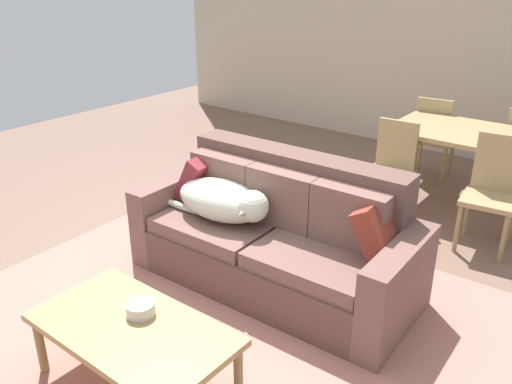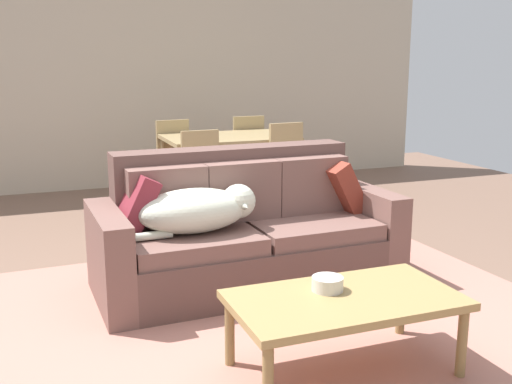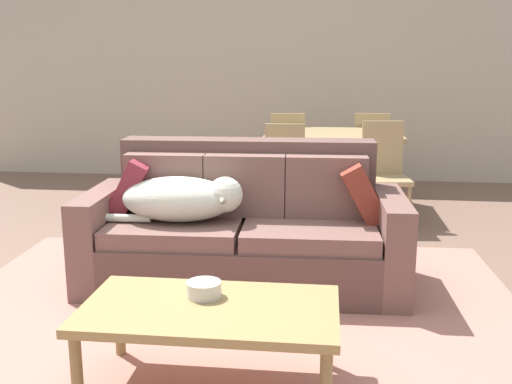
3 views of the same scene
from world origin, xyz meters
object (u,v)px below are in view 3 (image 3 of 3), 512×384
at_px(dog_on_left_cushion, 184,199).
at_px(dining_table, 333,140).
at_px(throw_pillow_by_right_arm, 361,192).
at_px(dining_chair_far_left, 287,150).
at_px(dining_chair_near_right, 384,170).
at_px(dining_chair_far_right, 370,149).
at_px(bowl_on_coffee_table, 204,289).
at_px(couch, 245,230).
at_px(dining_chair_near_left, 284,170).
at_px(throw_pillow_by_left_arm, 133,187).
at_px(coffee_table, 210,315).

distance_m(dog_on_left_cushion, dining_table, 2.44).
distance_m(throw_pillow_by_right_arm, dining_chair_far_left, 2.67).
distance_m(dining_chair_near_right, dining_chair_far_right, 1.21).
xyz_separation_m(bowl_on_coffee_table, dining_table, (0.59, 3.33, 0.25)).
distance_m(couch, bowl_on_coffee_table, 1.24).
relative_size(bowl_on_coffee_table, dining_chair_near_left, 0.18).
bearing_deg(throw_pillow_by_left_arm, throw_pillow_by_right_arm, 1.74).
bearing_deg(couch, throw_pillow_by_right_arm, 3.26).
bearing_deg(couch, throw_pillow_by_left_arm, 176.74).
relative_size(throw_pillow_by_right_arm, bowl_on_coffee_table, 2.43).
relative_size(throw_pillow_by_right_arm, dining_chair_near_left, 0.43).
xyz_separation_m(throw_pillow_by_left_arm, dining_chair_far_right, (1.73, 2.68, -0.11)).
relative_size(throw_pillow_by_right_arm, coffee_table, 0.34).
height_order(dog_on_left_cushion, throw_pillow_by_right_arm, throw_pillow_by_right_arm).
bearing_deg(dining_chair_near_left, bowl_on_coffee_table, -96.63).
xyz_separation_m(coffee_table, dining_chair_near_left, (0.12, 2.84, 0.13)).
bearing_deg(coffee_table, couch, 91.38).
distance_m(throw_pillow_by_left_arm, dining_chair_near_right, 2.31).
distance_m(throw_pillow_by_left_arm, dining_chair_far_right, 3.20).
relative_size(dog_on_left_cushion, dining_chair_far_right, 0.99).
bearing_deg(dining_chair_far_right, throw_pillow_by_left_arm, 57.17).
height_order(throw_pillow_by_left_arm, dining_chair_far_left, dining_chair_far_left).
xyz_separation_m(coffee_table, dining_chair_far_left, (0.06, 3.99, 0.13)).
bearing_deg(dog_on_left_cushion, throw_pillow_by_right_arm, 9.09).
bearing_deg(dining_chair_far_right, dining_table, 56.22).
bearing_deg(bowl_on_coffee_table, dining_chair_far_left, 88.39).
xyz_separation_m(throw_pillow_by_right_arm, dining_chair_near_right, (0.28, 1.43, -0.11)).
relative_size(couch, throw_pillow_by_right_arm, 5.39).
bearing_deg(bowl_on_coffee_table, dining_chair_near_right, 69.31).
relative_size(couch, coffee_table, 1.85).
bearing_deg(dining_table, couch, -105.49).
relative_size(dining_table, dining_chair_far_right, 1.43).
distance_m(couch, dog_on_left_cushion, 0.46).
xyz_separation_m(coffee_table, dining_chair_far_right, (0.95, 4.04, 0.15)).
height_order(dining_chair_near_right, dining_chair_far_left, dining_chair_near_right).
xyz_separation_m(dog_on_left_cushion, dining_chair_far_left, (0.46, 2.80, -0.10)).
distance_m(dining_chair_near_left, dining_chair_near_right, 0.87).
height_order(throw_pillow_by_left_arm, bowl_on_coffee_table, throw_pillow_by_left_arm).
relative_size(throw_pillow_by_left_arm, dining_chair_far_left, 0.44).
xyz_separation_m(throw_pillow_by_left_arm, bowl_on_coffee_table, (0.73, -1.26, -0.19)).
height_order(coffee_table, dining_chair_far_left, dining_chair_far_left).
bearing_deg(dining_table, dining_chair_far_right, 56.19).
distance_m(coffee_table, dining_table, 3.49).
xyz_separation_m(dining_chair_near_left, dining_chair_far_left, (-0.05, 1.15, 0.00)).
distance_m(bowl_on_coffee_table, dining_chair_near_right, 2.92).
bearing_deg(dining_chair_far_left, bowl_on_coffee_table, 81.55).
bearing_deg(dining_chair_far_right, dining_chair_near_left, 55.19).
bearing_deg(couch, dining_chair_near_right, 54.02).
xyz_separation_m(dog_on_left_cushion, coffee_table, (0.40, -1.19, -0.23)).
bearing_deg(throw_pillow_by_right_arm, dining_chair_near_right, 79.10).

